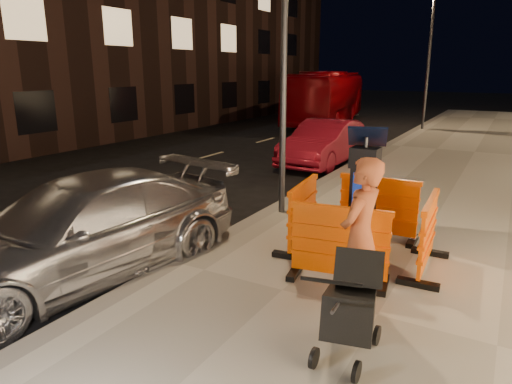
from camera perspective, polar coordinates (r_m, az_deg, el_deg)
The scene contains 15 objects.
ground_plane at distance 6.98m, azimuth -9.97°, elevation -9.78°, with size 120.00×120.00×0.00m, color black.
sidewalk at distance 5.71m, azimuth 14.92°, elevation -15.25°, with size 6.00×60.00×0.15m, color gray.
kerb at distance 6.94m, azimuth -10.00°, elevation -9.22°, with size 0.30×60.00×0.15m, color slate.
parking_kiosk at distance 6.88m, azimuth 13.20°, elevation -0.64°, with size 0.59×0.59×1.88m, color black.
barrier_front at distance 6.15m, azimuth 10.38°, elevation -6.47°, with size 1.34×0.55×1.05m, color #FE5800.
barrier_back at distance 7.88m, azimuth 15.02°, elevation -1.90°, with size 1.34×0.55×1.05m, color #FE5800.
barrier_kerbside at distance 7.31m, azimuth 5.86°, elevation -2.78°, with size 1.34×0.55×1.05m, color #FE5800.
barrier_bldgside at distance 6.82m, azimuth 20.66°, elevation -5.05°, with size 1.34×0.55×1.05m, color #FE5800.
car_silver at distance 7.19m, azimuth -20.38°, elevation -9.78°, with size 1.99×4.90×1.42m, color silver.
car_red at distance 14.56m, azimuth 8.51°, elevation 3.44°, with size 1.46×4.18×1.38m, color maroon.
bus_doubledecker at distance 25.94m, azimuth 8.71°, elevation 8.53°, with size 2.34×10.01×2.79m, color #8D030C.
man at distance 5.34m, azimuth 12.88°, elevation -5.47°, with size 0.67×0.44×1.84m, color #AA4F2A.
stroller at distance 4.66m, azimuth 11.63°, elevation -13.96°, with size 0.54×0.83×1.04m, color black.
street_lamp_mid at distance 8.73m, azimuth 3.50°, elevation 16.68°, with size 0.12×0.12×6.00m, color #3F3F44.
street_lamp_far at distance 23.15m, azimuth 20.75°, elevation 14.80°, with size 0.12×0.12×6.00m, color #3F3F44.
Camera 1 is at (4.11, -4.82, 2.91)m, focal length 32.00 mm.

